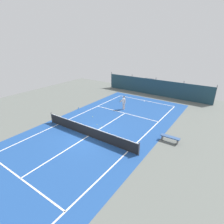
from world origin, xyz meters
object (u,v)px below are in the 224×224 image
object	(u,v)px
tennis_ball_near_player	(97,125)
parked_car	(147,84)
tennis_net	(88,131)
water_bottle	(79,108)
tennis_ball_midcourt	(101,126)
tennis_player	(124,102)
tennis_ball_by_sideline	(92,117)
courtside_bench	(170,138)

from	to	relation	value
tennis_ball_near_player	parked_car	size ratio (longest dim) A/B	0.02
tennis_net	water_bottle	xyz separation A→B (m)	(-5.45, 4.31, -0.39)
tennis_ball_midcourt	parked_car	size ratio (longest dim) A/B	0.02
tennis_player	tennis_ball_near_player	size ratio (longest dim) A/B	24.85
tennis_ball_midcourt	tennis_player	bearing A→B (deg)	96.41
tennis_ball_near_player	water_bottle	xyz separation A→B (m)	(-4.67, 2.14, 0.09)
tennis_ball_by_sideline	water_bottle	size ratio (longest dim) A/B	0.28
tennis_net	tennis_ball_by_sideline	size ratio (longest dim) A/B	153.33
tennis_ball_midcourt	tennis_ball_by_sideline	bearing A→B (deg)	150.71
water_bottle	tennis_player	bearing A→B (deg)	33.58
courtside_bench	water_bottle	size ratio (longest dim) A/B	6.67
tennis_player	parked_car	world-z (taller)	parked_car
tennis_ball_midcourt	tennis_ball_by_sideline	size ratio (longest dim) A/B	1.00
tennis_net	tennis_ball_midcourt	size ratio (longest dim) A/B	153.33
courtside_bench	water_bottle	xyz separation A→B (m)	(-11.76, 1.06, -0.25)
tennis_ball_by_sideline	courtside_bench	world-z (taller)	courtside_bench
courtside_bench	water_bottle	world-z (taller)	courtside_bench
water_bottle	parked_car	bearing A→B (deg)	77.62
tennis_net	courtside_bench	xyz separation A→B (m)	(6.31, 3.24, -0.14)
tennis_ball_midcourt	water_bottle	size ratio (longest dim) A/B	0.28
tennis_player	tennis_ball_by_sideline	world-z (taller)	tennis_player
parked_car	water_bottle	size ratio (longest dim) A/B	17.76
parked_car	tennis_player	bearing A→B (deg)	-83.09
tennis_ball_by_sideline	courtside_bench	bearing A→B (deg)	-0.99
tennis_ball_midcourt	parked_car	distance (m)	15.92
tennis_player	tennis_ball_by_sideline	size ratio (longest dim) A/B	24.85
parked_car	tennis_ball_near_player	bearing A→B (deg)	-85.98
tennis_player	tennis_ball_near_player	bearing A→B (deg)	106.49
tennis_ball_near_player	water_bottle	size ratio (longest dim) A/B	0.28
courtside_bench	tennis_ball_by_sideline	bearing A→B (deg)	179.01
tennis_net	parked_car	xyz separation A→B (m)	(-2.47, 17.90, 0.33)
tennis_player	tennis_ball_by_sideline	xyz separation A→B (m)	(-1.61, -4.00, -0.93)
tennis_ball_by_sideline	water_bottle	world-z (taller)	water_bottle
tennis_ball_near_player	courtside_bench	bearing A→B (deg)	8.60
tennis_ball_near_player	water_bottle	world-z (taller)	water_bottle
tennis_ball_near_player	courtside_bench	world-z (taller)	courtside_bench
tennis_net	parked_car	size ratio (longest dim) A/B	2.37
parked_car	tennis_net	bearing A→B (deg)	-84.24
courtside_bench	water_bottle	distance (m)	11.81
tennis_ball_near_player	tennis_ball_by_sideline	world-z (taller)	same
tennis_ball_by_sideline	water_bottle	distance (m)	3.17
tennis_net	courtside_bench	world-z (taller)	tennis_net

